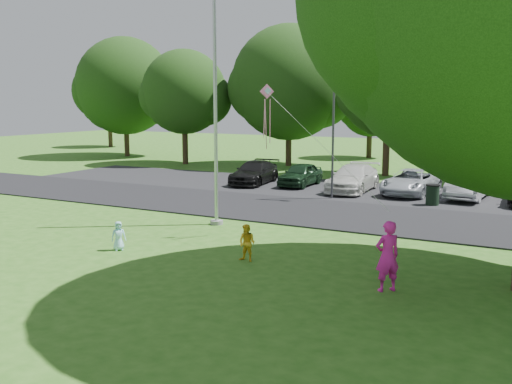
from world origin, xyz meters
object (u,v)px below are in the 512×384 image
at_px(flagpole, 215,118).
at_px(street_lamp, 338,132).
at_px(kite, 270,107).
at_px(child_blue, 119,236).
at_px(child_yellow, 247,243).
at_px(woman, 387,256).
at_px(trash_can, 433,195).

relative_size(flagpole, street_lamp, 1.81).
bearing_deg(kite, child_blue, -174.87).
distance_m(child_yellow, kite, 5.15).
height_order(woman, child_yellow, woman).
bearing_deg(child_blue, child_yellow, -39.52).
xyz_separation_m(flagpole, child_blue, (-0.74, -4.86, -3.69)).
relative_size(street_lamp, trash_can, 5.48).
xyz_separation_m(trash_can, child_blue, (-7.51, -12.85, -0.03)).
height_order(child_blue, kite, kite).
bearing_deg(street_lamp, kite, -94.32).
bearing_deg(flagpole, child_blue, -98.68).
bearing_deg(street_lamp, flagpole, -114.41).
distance_m(flagpole, kite, 2.98).
bearing_deg(trash_can, street_lamp, -175.44).
bearing_deg(flagpole, street_lamp, 73.73).
xyz_separation_m(flagpole, child_yellow, (3.58, -4.06, -3.60)).
distance_m(trash_can, woman, 12.87).
relative_size(street_lamp, kite, 0.98).
bearing_deg(kite, street_lamp, 51.04).
relative_size(woman, child_blue, 1.92).
distance_m(flagpole, child_yellow, 6.50).
bearing_deg(woman, street_lamp, -109.00).
xyz_separation_m(trash_can, kite, (-3.97, -8.93, 4.08)).
height_order(trash_can, child_blue, trash_can).
relative_size(child_yellow, child_blue, 1.19).
distance_m(trash_can, child_yellow, 12.47).
bearing_deg(woman, flagpole, -74.96).
bearing_deg(child_blue, trash_can, 9.75).
bearing_deg(trash_can, woman, -84.32).
height_order(woman, child_blue, woman).
relative_size(street_lamp, child_yellow, 4.87).
bearing_deg(trash_can, flagpole, -130.27).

